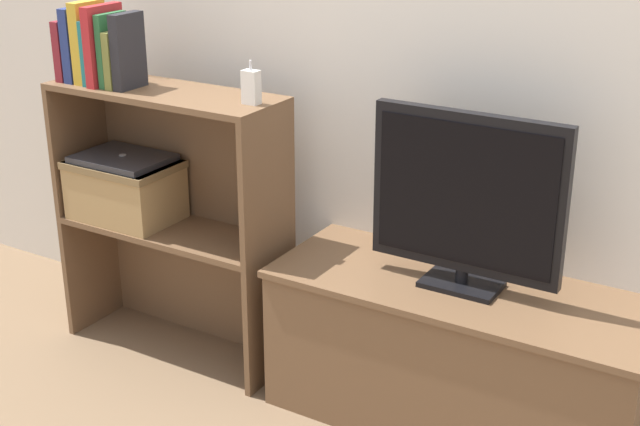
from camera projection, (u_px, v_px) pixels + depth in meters
The scene contains 16 objects.
ground_plane at pixel (297, 414), 2.74m from camera, with size 16.00×16.00×0.00m, color brown.
tv_stand at pixel (457, 356), 2.61m from camera, with size 1.11×0.44×0.46m.
tv at pixel (467, 198), 2.43m from camera, with size 0.56×0.14×0.51m.
bookshelf_lower_tier at pixel (186, 267), 3.06m from camera, with size 0.80×0.28×0.45m.
bookshelf_upper_tier at pixel (178, 139), 2.90m from camera, with size 0.80×0.28×0.46m.
book_maroon at pixel (71, 50), 2.89m from camera, with size 0.03×0.13×0.19m.
book_navy at pixel (79, 44), 2.87m from camera, with size 0.04×0.13×0.24m.
book_mustard at pixel (89, 42), 2.84m from camera, with size 0.04×0.13×0.26m.
book_teal at pixel (97, 51), 2.83m from camera, with size 0.02×0.14×0.21m.
book_crimson at pixel (104, 45), 2.81m from camera, with size 0.03×0.15×0.25m.
book_forest at pixel (113, 50), 2.80m from camera, with size 0.02×0.12×0.23m.
book_olive at pixel (120, 59), 2.79m from camera, with size 0.03×0.13×0.18m.
book_charcoal at pixel (128, 51), 2.76m from camera, with size 0.04×0.12×0.24m.
baby_monitor at pixel (251, 87), 2.61m from camera, with size 0.05×0.04×0.13m.
storage_basket_left at pixel (125, 187), 2.99m from camera, with size 0.36×0.24×0.20m.
laptop at pixel (123, 158), 2.96m from camera, with size 0.30×0.23×0.02m.
Camera 1 is at (1.26, -1.95, 1.58)m, focal length 50.00 mm.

